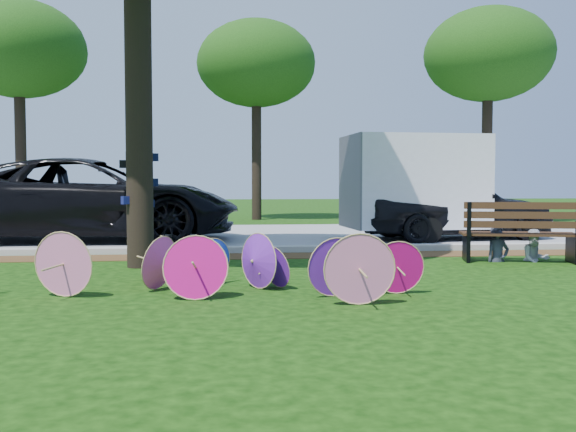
# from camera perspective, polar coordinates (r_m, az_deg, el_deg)

# --- Properties ---
(ground) EXTENTS (90.00, 90.00, 0.00)m
(ground) POSITION_cam_1_polar(r_m,az_deg,el_deg) (7.79, -2.12, -7.43)
(ground) COLOR black
(ground) RESTS_ON ground
(mulch_strip) EXTENTS (90.00, 1.00, 0.01)m
(mulch_strip) POSITION_cam_1_polar(r_m,az_deg,el_deg) (12.24, -3.58, -3.58)
(mulch_strip) COLOR #472D16
(mulch_strip) RESTS_ON ground
(curb) EXTENTS (90.00, 0.30, 0.12)m
(curb) POSITION_cam_1_polar(r_m,az_deg,el_deg) (12.92, -3.71, -2.98)
(curb) COLOR #B7B5AD
(curb) RESTS_ON ground
(street) EXTENTS (90.00, 8.00, 0.01)m
(street) POSITION_cam_1_polar(r_m,az_deg,el_deg) (17.06, -4.29, -1.71)
(street) COLOR gray
(street) RESTS_ON ground
(parasol_pile) EXTENTS (6.04, 2.56, 0.85)m
(parasol_pile) POSITION_cam_1_polar(r_m,az_deg,el_deg) (8.22, -4.67, -4.30)
(parasol_pile) COLOR pink
(parasol_pile) RESTS_ON ground
(black_van) EXTENTS (7.18, 3.42, 1.98)m
(black_van) POSITION_cam_1_polar(r_m,az_deg,el_deg) (16.16, -17.17, 1.39)
(black_van) COLOR black
(black_van) RESTS_ON ground
(dark_pickup) EXTENTS (5.06, 2.55, 1.65)m
(dark_pickup) POSITION_cam_1_polar(r_m,az_deg,el_deg) (16.34, 14.33, 0.88)
(dark_pickup) COLOR black
(dark_pickup) RESTS_ON ground
(cargo_trailer) EXTENTS (3.32, 2.21, 2.85)m
(cargo_trailer) POSITION_cam_1_polar(r_m,az_deg,el_deg) (16.06, 11.14, 3.01)
(cargo_trailer) COLOR white
(cargo_trailer) RESTS_ON ground
(park_bench) EXTENTS (2.15, 1.24, 1.05)m
(park_bench) POSITION_cam_1_polar(r_m,az_deg,el_deg) (12.09, 19.79, -1.35)
(park_bench) COLOR black
(park_bench) RESTS_ON ground
(person_left) EXTENTS (0.51, 0.39, 1.25)m
(person_left) POSITION_cam_1_polar(r_m,az_deg,el_deg) (11.98, 18.18, -0.90)
(person_left) COLOR #363A4A
(person_left) RESTS_ON ground
(person_right) EXTENTS (0.54, 0.42, 1.10)m
(person_right) POSITION_cam_1_polar(r_m,az_deg,el_deg) (12.28, 21.16, -1.20)
(person_right) COLOR silver
(person_right) RESTS_ON ground
(bg_trees) EXTENTS (20.22, 6.91, 7.40)m
(bg_trees) POSITION_cam_1_polar(r_m,az_deg,el_deg) (23.02, -2.70, 13.93)
(bg_trees) COLOR black
(bg_trees) RESTS_ON ground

